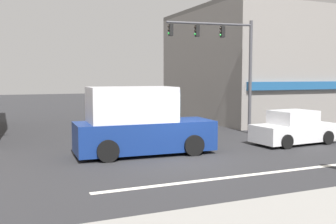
% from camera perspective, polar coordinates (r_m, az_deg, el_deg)
% --- Properties ---
extents(ground_plane, '(120.00, 120.00, 0.00)m').
position_cam_1_polar(ground_plane, '(15.68, 2.37, -6.46)').
color(ground_plane, '#2B2B2D').
extents(lane_marking_stripe, '(9.00, 0.24, 0.01)m').
position_cam_1_polar(lane_marking_stripe, '(12.70, 9.29, -9.29)').
color(lane_marking_stripe, silver).
rests_on(lane_marking_stripe, ground).
extents(building_right_corner, '(12.97, 12.06, 8.12)m').
position_cam_1_polar(building_right_corner, '(31.83, 14.50, 6.62)').
color(building_right_corner, gray).
rests_on(building_right_corner, ground).
extents(utility_pole_far_right, '(1.40, 0.22, 8.85)m').
position_cam_1_polar(utility_pole_far_right, '(26.03, 13.61, 8.14)').
color(utility_pole_far_right, brown).
rests_on(utility_pole_far_right, ground).
extents(traffic_light_mast, '(4.86, 0.82, 6.20)m').
position_cam_1_polar(traffic_light_mast, '(21.67, 8.80, 8.12)').
color(traffic_light_mast, '#47474C').
rests_on(traffic_light_mast, ground).
extents(sedan_crossing_leftbound, '(4.20, 2.09, 1.58)m').
position_cam_1_polar(sedan_crossing_leftbound, '(19.38, 17.82, -2.34)').
color(sedan_crossing_leftbound, silver).
rests_on(sedan_crossing_leftbound, ground).
extents(box_truck_crossing_center, '(5.69, 2.45, 2.75)m').
position_cam_1_polar(box_truck_crossing_center, '(15.92, -4.09, -1.73)').
color(box_truck_crossing_center, navy).
rests_on(box_truck_crossing_center, ground).
extents(sedan_parked_curbside, '(1.94, 4.13, 1.58)m').
position_cam_1_polar(sedan_parked_curbside, '(24.83, -7.70, -0.54)').
color(sedan_parked_curbside, silver).
rests_on(sedan_parked_curbside, ground).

